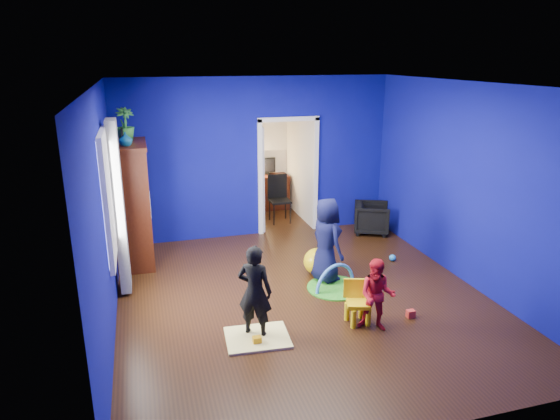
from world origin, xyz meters
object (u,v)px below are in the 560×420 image
object	(u,v)px
toddler_red	(377,295)
tv_armoire	(132,204)
armchair	(372,218)
play_mat	(335,288)
child_black	(255,291)
hopper_ball	(317,261)
vase	(125,139)
crt_tv	(134,201)
child_navy	(326,240)
study_desk	(268,192)
kid_chair	(358,305)
folding_chair	(280,200)

from	to	relation	value
toddler_red	tv_armoire	bearing A→B (deg)	162.57
armchair	play_mat	bearing A→B (deg)	166.18
child_black	hopper_ball	xyz separation A→B (m)	(1.32, 1.46, -0.37)
vase	crt_tv	bearing A→B (deg)	82.41
child_navy	study_desk	distance (m)	3.80
toddler_red	play_mat	xyz separation A→B (m)	(-0.05, 1.18, -0.45)
crt_tv	study_desk	bearing A→B (deg)	39.23
tv_armoire	play_mat	distance (m)	3.45
child_navy	kid_chair	world-z (taller)	child_navy
armchair	child_black	bearing A→B (deg)	158.36
tv_armoire	kid_chair	distance (m)	3.95
child_black	study_desk	world-z (taller)	child_black
toddler_red	hopper_ball	bearing A→B (deg)	124.07
child_black	folding_chair	distance (m)	4.31
tv_armoire	folding_chair	size ratio (longest dim) A/B	2.13
child_black	hopper_ball	distance (m)	2.01
toddler_red	study_desk	bearing A→B (deg)	119.50
armchair	vase	distance (m)	4.70
child_navy	toddler_red	size ratio (longest dim) A/B	1.39
child_navy	child_black	bearing A→B (deg)	117.12
child_navy	study_desk	size ratio (longest dim) A/B	1.45
study_desk	folding_chair	size ratio (longest dim) A/B	0.96
child_navy	vase	size ratio (longest dim) A/B	6.22
child_navy	tv_armoire	world-z (taller)	tv_armoire
child_navy	tv_armoire	bearing A→B (deg)	46.31
child_navy	play_mat	xyz separation A→B (m)	(0.03, -0.31, -0.63)
armchair	study_desk	distance (m)	2.55
child_navy	kid_chair	size ratio (longest dim) A/B	2.55
hopper_ball	play_mat	world-z (taller)	hopper_ball
kid_chair	folding_chair	bearing A→B (deg)	104.80
folding_chair	tv_armoire	bearing A→B (deg)	-155.09
vase	hopper_ball	bearing A→B (deg)	-20.01
kid_chair	child_navy	bearing A→B (deg)	104.19
vase	play_mat	world-z (taller)	vase
play_mat	study_desk	size ratio (longest dim) A/B	0.93
hopper_ball	folding_chair	bearing A→B (deg)	86.83
toddler_red	tv_armoire	xyz separation A→B (m)	(-2.81, 3.02, 0.52)
folding_chair	kid_chair	bearing A→B (deg)	-92.16
crt_tv	study_desk	xyz separation A→B (m)	(2.78, 2.27, -0.65)
child_black	play_mat	distance (m)	1.76
crt_tv	hopper_ball	world-z (taller)	crt_tv
hopper_ball	folding_chair	world-z (taller)	folding_chair
armchair	kid_chair	distance (m)	3.45
vase	folding_chair	bearing A→B (deg)	29.71
armchair	play_mat	xyz separation A→B (m)	(-1.56, -2.05, -0.28)
toddler_red	kid_chair	xyz separation A→B (m)	(-0.15, 0.20, -0.21)
study_desk	armchair	bearing A→B (deg)	-53.94
crt_tv	study_desk	distance (m)	3.65
child_black	folding_chair	xyz separation A→B (m)	(1.46, 4.05, -0.12)
armchair	folding_chair	bearing A→B (deg)	77.23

